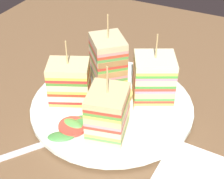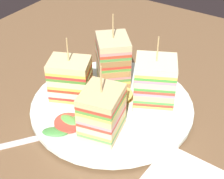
% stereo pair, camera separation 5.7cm
% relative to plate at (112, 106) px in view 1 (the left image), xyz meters
% --- Properties ---
extents(ground_plane, '(0.95, 0.90, 0.02)m').
position_rel_plate_xyz_m(ground_plane, '(0.00, 0.00, -0.02)').
color(ground_plane, brown).
extents(plate, '(0.28, 0.28, 0.02)m').
position_rel_plate_xyz_m(plate, '(0.00, 0.00, 0.00)').
color(plate, white).
rests_on(plate, ground_plane).
extents(sandwich_wedge_0, '(0.07, 0.08, 0.12)m').
position_rel_plate_xyz_m(sandwich_wedge_0, '(0.03, -0.06, 0.05)').
color(sandwich_wedge_0, beige).
rests_on(sandwich_wedge_0, plate).
extents(sandwich_wedge_1, '(0.08, 0.07, 0.12)m').
position_rel_plate_xyz_m(sandwich_wedge_1, '(0.07, 0.03, 0.04)').
color(sandwich_wedge_1, beige).
rests_on(sandwich_wedge_1, plate).
extents(sandwich_wedge_2, '(0.08, 0.09, 0.13)m').
position_rel_plate_xyz_m(sandwich_wedge_2, '(-0.04, 0.06, 0.05)').
color(sandwich_wedge_2, beige).
rests_on(sandwich_wedge_2, plate).
extents(sandwich_wedge_3, '(0.09, 0.09, 0.13)m').
position_rel_plate_xyz_m(sandwich_wedge_3, '(-0.06, -0.04, 0.05)').
color(sandwich_wedge_3, beige).
rests_on(sandwich_wedge_3, plate).
extents(chip_pile, '(0.07, 0.07, 0.03)m').
position_rel_plate_xyz_m(chip_pile, '(-0.01, 0.01, 0.02)').
color(chip_pile, '#E4B364').
rests_on(chip_pile, plate).
extents(salad_garnish, '(0.08, 0.05, 0.01)m').
position_rel_plate_xyz_m(salad_garnish, '(0.09, -0.03, 0.01)').
color(salad_garnish, '#549D46').
rests_on(salad_garnish, plate).
extents(napkin, '(0.13, 0.11, 0.01)m').
position_rel_plate_xyz_m(napkin, '(0.09, 0.17, -0.01)').
color(napkin, white).
rests_on(napkin, ground_plane).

